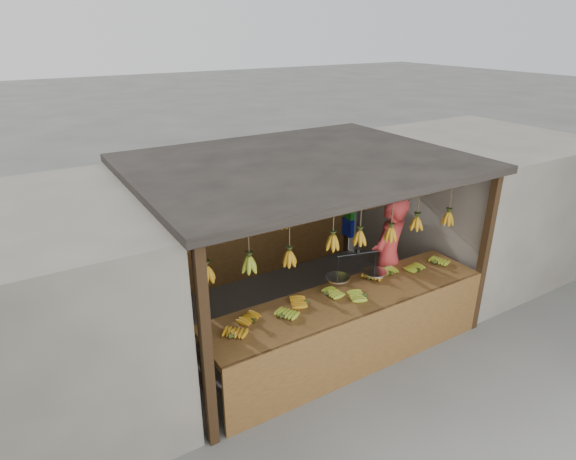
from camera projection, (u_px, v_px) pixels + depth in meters
ground at (298, 317)px, 7.15m from camera, size 80.00×80.00×0.00m
stall at (287, 185)px, 6.63m from camera, size 4.30×3.30×2.40m
neighbor_left at (6, 324)px, 4.98m from camera, size 3.00×3.00×2.30m
neighbor_right at (472, 202)px, 8.42m from camera, size 3.00×3.00×2.30m
counter at (355, 314)px, 5.92m from camera, size 3.82×0.87×0.96m
hanging_bananas at (299, 216)px, 6.51m from camera, size 3.65×2.25×0.39m
balance_scale at (356, 272)px, 6.01m from camera, size 0.78×0.42×0.90m
vendor at (388, 259)px, 6.84m from camera, size 0.80×0.67×1.88m
bag_bundles at (349, 205)px, 8.75m from camera, size 0.08×0.26×1.20m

